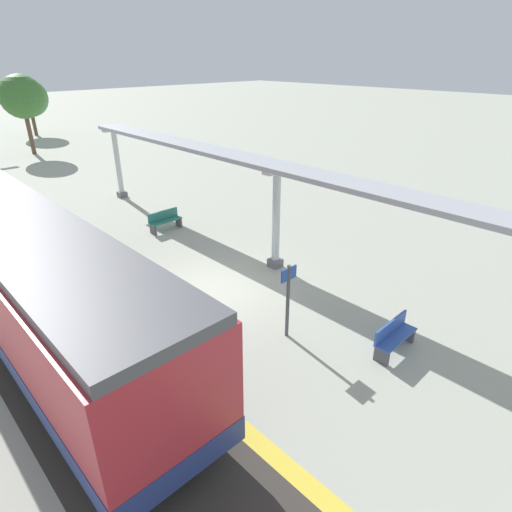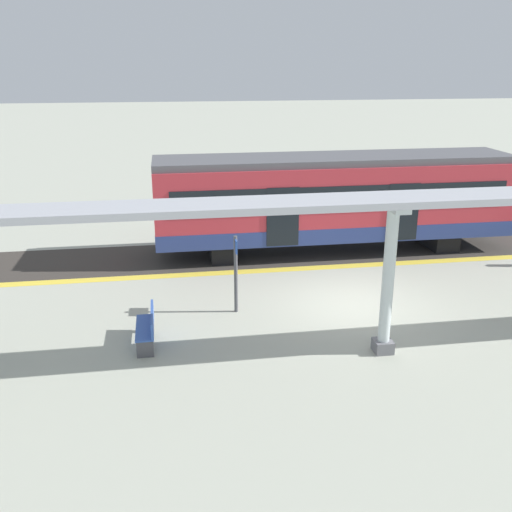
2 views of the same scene
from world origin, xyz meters
name	(u,v)px [view 1 (image 1 of 2)]	position (x,y,z in m)	size (l,w,h in m)	color
ground_plane	(211,291)	(0.00, 0.00, 0.00)	(176.00, 176.00, 0.00)	#A8AC9B
tactile_edge_strip	(126,328)	(-3.09, 0.00, 0.00)	(0.41, 29.03, 0.01)	gold
trackbed	(63,356)	(-4.90, 0.00, 0.00)	(3.20, 41.03, 0.01)	#38332D
train_near_carriage	(38,285)	(-4.89, 0.72, 1.83)	(2.65, 12.72, 3.48)	#B62D37
canopy_pillar_second	(276,220)	(2.85, -0.24, 1.85)	(1.10, 0.44, 3.65)	slate
canopy_pillar_third	(118,163)	(2.85, 11.48, 1.85)	(1.10, 0.44, 3.65)	slate
canopy_beam	(272,166)	(2.85, -0.01, 3.73)	(1.20, 23.79, 0.16)	#A8AAB2
bench_near_end	(394,336)	(1.56, -5.80, 0.44)	(1.51, 0.46, 0.86)	#3358AC
bench_mid_platform	(165,220)	(1.91, 5.69, 0.44)	(1.50, 0.45, 0.86)	#2B776A
platform_info_sign	(288,294)	(0.00, -3.43, 1.33)	(0.56, 0.10, 2.20)	#4C4C51
passenger_waiting_near_edge	(53,217)	(-2.07, 7.79, 1.05)	(0.33, 0.52, 1.68)	#2C1F2C
tree_right_background	(22,97)	(3.23, 26.58, 4.23)	(3.20, 3.20, 5.85)	brown
tree_centre_background	(28,98)	(6.30, 35.25, 3.42)	(3.43, 3.43, 5.15)	brown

